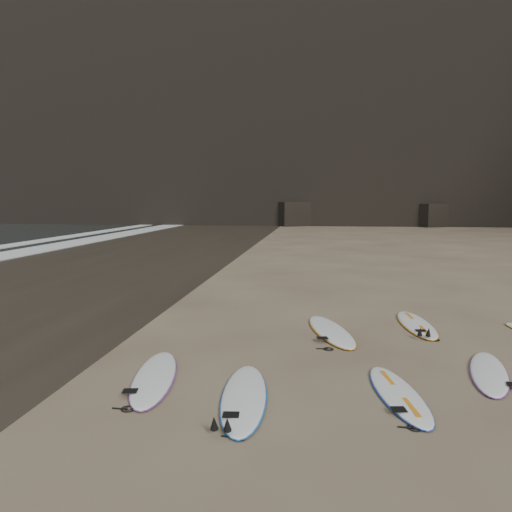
{
  "coord_description": "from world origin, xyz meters",
  "views": [
    {
      "loc": [
        -3.25,
        -7.77,
        2.79
      ],
      "look_at": [
        -4.62,
        3.41,
        1.5
      ],
      "focal_mm": 35.0,
      "sensor_mm": 36.0,
      "label": 1
    }
  ],
  "objects_px": {
    "surfboard_6": "(416,324)",
    "surfboard_1": "(398,393)",
    "surfboard_11": "(154,377)",
    "surfboard_2": "(489,372)",
    "surfboard_5": "(331,331)",
    "surfboard_0": "(244,396)"
  },
  "relations": [
    {
      "from": "surfboard_5",
      "to": "surfboard_11",
      "type": "relative_size",
      "value": 1.05
    },
    {
      "from": "surfboard_11",
      "to": "surfboard_1",
      "type": "bearing_deg",
      "value": -13.66
    },
    {
      "from": "surfboard_0",
      "to": "surfboard_2",
      "type": "xyz_separation_m",
      "value": [
        3.74,
        1.45,
        -0.01
      ]
    },
    {
      "from": "surfboard_2",
      "to": "surfboard_6",
      "type": "height_order",
      "value": "surfboard_6"
    },
    {
      "from": "surfboard_1",
      "to": "surfboard_11",
      "type": "distance_m",
      "value": 3.67
    },
    {
      "from": "surfboard_5",
      "to": "surfboard_6",
      "type": "distance_m",
      "value": 2.05
    },
    {
      "from": "surfboard_6",
      "to": "surfboard_2",
      "type": "bearing_deg",
      "value": -83.16
    },
    {
      "from": "surfboard_2",
      "to": "surfboard_11",
      "type": "height_order",
      "value": "surfboard_11"
    },
    {
      "from": "surfboard_0",
      "to": "surfboard_1",
      "type": "height_order",
      "value": "surfboard_0"
    },
    {
      "from": "surfboard_1",
      "to": "surfboard_6",
      "type": "distance_m",
      "value": 4.23
    },
    {
      "from": "surfboard_1",
      "to": "surfboard_2",
      "type": "relative_size",
      "value": 1.02
    },
    {
      "from": "surfboard_0",
      "to": "surfboard_1",
      "type": "distance_m",
      "value": 2.2
    },
    {
      "from": "surfboard_0",
      "to": "surfboard_11",
      "type": "height_order",
      "value": "surfboard_0"
    },
    {
      "from": "surfboard_1",
      "to": "surfboard_6",
      "type": "height_order",
      "value": "surfboard_6"
    },
    {
      "from": "surfboard_2",
      "to": "surfboard_6",
      "type": "bearing_deg",
      "value": 114.24
    },
    {
      "from": "surfboard_2",
      "to": "surfboard_5",
      "type": "relative_size",
      "value": 0.84
    },
    {
      "from": "surfboard_1",
      "to": "surfboard_11",
      "type": "bearing_deg",
      "value": 167.88
    },
    {
      "from": "surfboard_2",
      "to": "surfboard_5",
      "type": "distance_m",
      "value": 3.3
    },
    {
      "from": "surfboard_1",
      "to": "surfboard_2",
      "type": "xyz_separation_m",
      "value": [
        1.58,
        1.08,
        -0.0
      ]
    },
    {
      "from": "surfboard_6",
      "to": "surfboard_1",
      "type": "bearing_deg",
      "value": -107.54
    },
    {
      "from": "surfboard_6",
      "to": "surfboard_11",
      "type": "height_order",
      "value": "same"
    },
    {
      "from": "surfboard_1",
      "to": "surfboard_6",
      "type": "xyz_separation_m",
      "value": [
        1.03,
        4.1,
        0.0
      ]
    }
  ]
}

